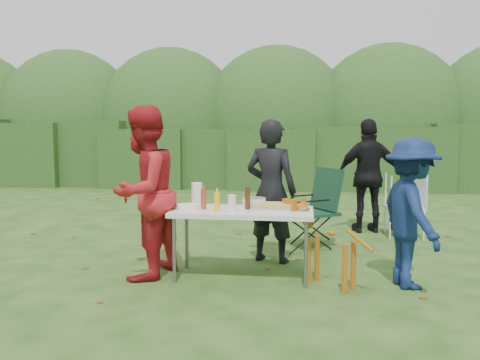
# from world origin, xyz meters

# --- Properties ---
(ground) EXTENTS (80.00, 80.00, 0.00)m
(ground) POSITION_xyz_m (0.00, 0.00, 0.00)
(ground) COLOR #1E4211
(hedge_row) EXTENTS (22.00, 1.40, 1.70)m
(hedge_row) POSITION_xyz_m (0.00, 8.00, 0.85)
(hedge_row) COLOR #23471C
(hedge_row) RESTS_ON ground
(shrub_backdrop) EXTENTS (20.00, 2.60, 3.20)m
(shrub_backdrop) POSITION_xyz_m (0.00, 9.60, 1.60)
(shrub_backdrop) COLOR #3D6628
(shrub_backdrop) RESTS_ON ground
(folding_table) EXTENTS (1.50, 0.70, 0.74)m
(folding_table) POSITION_xyz_m (0.21, -0.10, 0.69)
(folding_table) COLOR silver
(folding_table) RESTS_ON ground
(person_cook) EXTENTS (0.72, 0.58, 1.71)m
(person_cook) POSITION_xyz_m (0.47, 0.59, 0.86)
(person_cook) COLOR black
(person_cook) RESTS_ON ground
(person_red_jacket) EXTENTS (0.92, 1.05, 1.85)m
(person_red_jacket) POSITION_xyz_m (-0.84, -0.23, 0.92)
(person_red_jacket) COLOR #AD191F
(person_red_jacket) RESTS_ON ground
(person_black_puffy) EXTENTS (1.08, 0.61, 1.75)m
(person_black_puffy) POSITION_xyz_m (1.84, 2.51, 0.87)
(person_black_puffy) COLOR black
(person_black_puffy) RESTS_ON ground
(child) EXTENTS (0.79, 1.09, 1.52)m
(child) POSITION_xyz_m (1.93, -0.21, 0.76)
(child) COLOR #0D204C
(child) RESTS_ON ground
(dog) EXTENTS (0.92, 0.81, 0.84)m
(dog) POSITION_xyz_m (1.14, -0.30, 0.42)
(dog) COLOR #A65710
(dog) RESTS_ON ground
(camping_chair) EXTENTS (0.93, 0.93, 1.08)m
(camping_chair) POSITION_xyz_m (0.96, 1.37, 0.54)
(camping_chair) COLOR #133823
(camping_chair) RESTS_ON ground
(lawn_chair) EXTENTS (0.62, 0.62, 0.94)m
(lawn_chair) POSITION_xyz_m (2.33, 2.27, 0.47)
(lawn_chair) COLOR #4B89C2
(lawn_chair) RESTS_ON ground
(food_tray) EXTENTS (0.45, 0.30, 0.02)m
(food_tray) POSITION_xyz_m (0.53, 0.02, 0.75)
(food_tray) COLOR #B7B7BA
(food_tray) RESTS_ON folding_table
(focaccia_bread) EXTENTS (0.40, 0.26, 0.04)m
(focaccia_bread) POSITION_xyz_m (0.53, 0.02, 0.78)
(focaccia_bread) COLOR gold
(focaccia_bread) RESTS_ON food_tray
(mustard_bottle) EXTENTS (0.06, 0.06, 0.20)m
(mustard_bottle) POSITION_xyz_m (-0.03, -0.27, 0.84)
(mustard_bottle) COLOR yellow
(mustard_bottle) RESTS_ON folding_table
(ketchup_bottle) EXTENTS (0.06, 0.06, 0.22)m
(ketchup_bottle) POSITION_xyz_m (-0.21, -0.12, 0.85)
(ketchup_bottle) COLOR #A03922
(ketchup_bottle) RESTS_ON folding_table
(beer_bottle) EXTENTS (0.06, 0.06, 0.24)m
(beer_bottle) POSITION_xyz_m (0.26, -0.08, 0.86)
(beer_bottle) COLOR #47230F
(beer_bottle) RESTS_ON folding_table
(paper_towel_roll) EXTENTS (0.12, 0.12, 0.26)m
(paper_towel_roll) POSITION_xyz_m (-0.32, 0.08, 0.87)
(paper_towel_roll) COLOR white
(paper_towel_roll) RESTS_ON folding_table
(cup_stack) EXTENTS (0.08, 0.08, 0.18)m
(cup_stack) POSITION_xyz_m (0.12, -0.28, 0.83)
(cup_stack) COLOR white
(cup_stack) RESTS_ON folding_table
(pasta_bowl) EXTENTS (0.26, 0.26, 0.10)m
(pasta_bowl) POSITION_xyz_m (0.32, 0.09, 0.79)
(pasta_bowl) COLOR silver
(pasta_bowl) RESTS_ON folding_table
(plate_stack) EXTENTS (0.24, 0.24, 0.05)m
(plate_stack) POSITION_xyz_m (-0.37, -0.14, 0.77)
(plate_stack) COLOR white
(plate_stack) RESTS_ON folding_table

